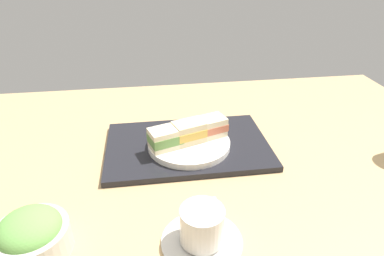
# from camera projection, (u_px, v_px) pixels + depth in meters

# --- Properties ---
(ground_plane) EXTENTS (1.40, 1.00, 0.03)m
(ground_plane) POSITION_uv_depth(u_px,v_px,m) (215.00, 166.00, 0.81)
(ground_plane) COLOR tan
(serving_tray) EXTENTS (0.41, 0.26, 0.02)m
(serving_tray) POSITION_uv_depth(u_px,v_px,m) (188.00, 146.00, 0.85)
(serving_tray) COLOR black
(serving_tray) RESTS_ON ground_plane
(sandwich_plate) EXTENTS (0.20, 0.20, 0.02)m
(sandwich_plate) POSITION_uv_depth(u_px,v_px,m) (189.00, 144.00, 0.83)
(sandwich_plate) COLOR white
(sandwich_plate) RESTS_ON serving_tray
(sandwich_near) EXTENTS (0.09, 0.07, 0.05)m
(sandwich_near) POSITION_uv_depth(u_px,v_px,m) (211.00, 127.00, 0.84)
(sandwich_near) COLOR beige
(sandwich_near) RESTS_ON sandwich_plate
(sandwich_middle) EXTENTS (0.09, 0.07, 0.05)m
(sandwich_middle) POSITION_uv_depth(u_px,v_px,m) (189.00, 132.00, 0.81)
(sandwich_middle) COLOR beige
(sandwich_middle) RESTS_ON sandwich_plate
(sandwich_far) EXTENTS (0.09, 0.07, 0.05)m
(sandwich_far) POSITION_uv_depth(u_px,v_px,m) (165.00, 138.00, 0.79)
(sandwich_far) COLOR beige
(sandwich_far) RESTS_ON sandwich_plate
(salad_bowl) EXTENTS (0.12, 0.12, 0.08)m
(salad_bowl) POSITION_uv_depth(u_px,v_px,m) (31.00, 235.00, 0.55)
(salad_bowl) COLOR beige
(salad_bowl) RESTS_ON ground_plane
(coffee_cup) EXTENTS (0.14, 0.14, 0.07)m
(coffee_cup) POSITION_uv_depth(u_px,v_px,m) (202.00, 228.00, 0.57)
(coffee_cup) COLOR silver
(coffee_cup) RESTS_ON ground_plane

